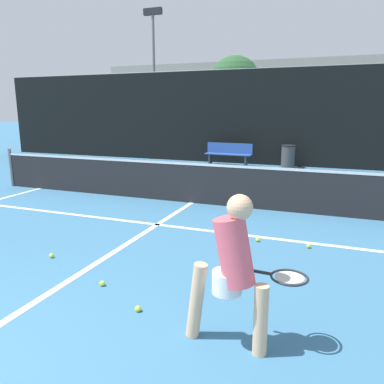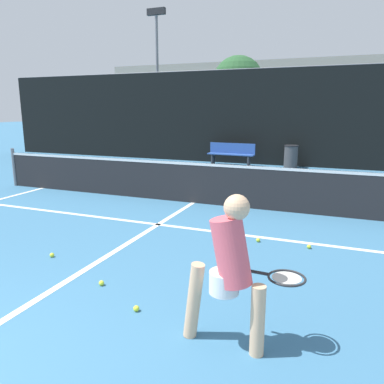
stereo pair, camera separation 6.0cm
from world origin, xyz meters
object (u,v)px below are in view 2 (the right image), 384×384
object	(u,v)px
player_practicing	(230,266)
parked_car	(268,143)
courtside_bench	(231,153)
trash_bin	(291,157)

from	to	relation	value
player_practicing	parked_car	xyz separation A→B (m)	(-2.43, 14.92, -0.23)
courtside_bench	parked_car	bearing A→B (deg)	82.53
courtside_bench	player_practicing	bearing A→B (deg)	-71.53
parked_car	trash_bin	bearing A→B (deg)	-67.16
courtside_bench	parked_car	xyz separation A→B (m)	(0.69, 3.88, 0.09)
player_practicing	parked_car	bearing A→B (deg)	102.86
courtside_bench	trash_bin	bearing A→B (deg)	8.18
player_practicing	parked_car	size ratio (longest dim) A/B	0.32
courtside_bench	parked_car	size ratio (longest dim) A/B	0.40
parked_car	player_practicing	bearing A→B (deg)	-80.76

